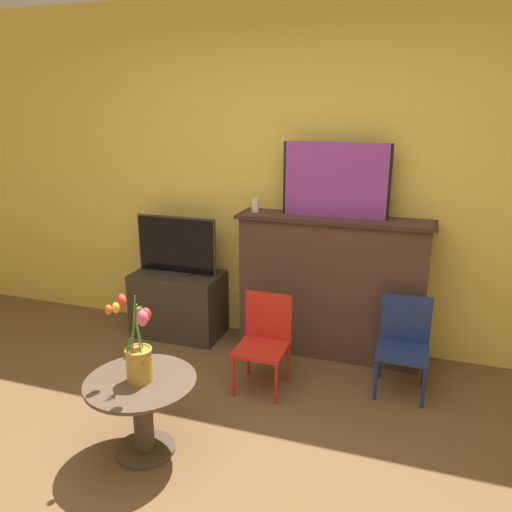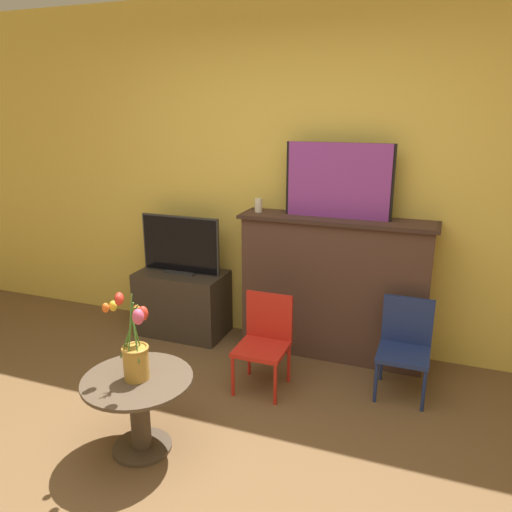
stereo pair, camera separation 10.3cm
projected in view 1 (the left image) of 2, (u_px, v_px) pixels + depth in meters
name	position (u px, v px, depth m)	size (l,w,h in m)	color
wall_back	(297.00, 178.00, 3.90)	(8.00, 0.06, 2.70)	#EAC651
fireplace_mantel	(331.00, 285.00, 3.85)	(1.46, 0.35, 1.10)	#4C3328
painting	(336.00, 180.00, 3.62)	(0.79, 0.03, 0.54)	black
mantel_candle	(255.00, 205.00, 3.87)	(0.06, 0.06, 0.11)	silver
tv_stand	(179.00, 304.00, 4.26)	(0.74, 0.43, 0.55)	#382D23
tv_monitor	(176.00, 246.00, 4.12)	(0.70, 0.12, 0.48)	#2D2D2D
chair_red	(264.00, 337.00, 3.43)	(0.34, 0.34, 0.65)	red
chair_blue	(404.00, 340.00, 3.39)	(0.34, 0.34, 0.65)	navy
side_table	(142.00, 405.00, 2.76)	(0.61, 0.61, 0.45)	#4C3D2D
vase_tulips	(138.00, 351.00, 2.67)	(0.26, 0.22, 0.52)	#B78433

